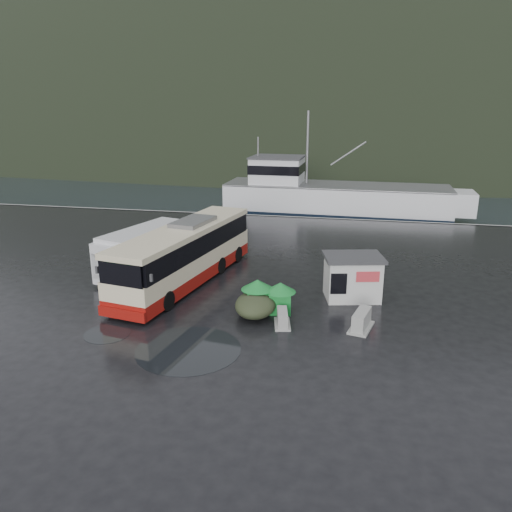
% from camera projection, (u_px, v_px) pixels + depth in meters
% --- Properties ---
extents(ground, '(160.00, 160.00, 0.00)m').
position_uv_depth(ground, '(208.00, 296.00, 26.58)').
color(ground, black).
rests_on(ground, ground).
extents(harbor_water, '(300.00, 180.00, 0.02)m').
position_uv_depth(harbor_water, '(329.00, 143.00, 129.67)').
color(harbor_water, black).
rests_on(harbor_water, ground).
extents(quay_edge, '(160.00, 0.60, 1.50)m').
position_uv_depth(quay_edge, '(271.00, 216.00, 45.32)').
color(quay_edge, '#999993').
rests_on(quay_edge, ground).
extents(headland, '(780.00, 540.00, 570.00)m').
position_uv_depth(headland, '(365.00, 123.00, 259.01)').
color(headland, black).
rests_on(headland, ground).
extents(coach_bus, '(5.21, 12.59, 3.46)m').
position_uv_depth(coach_bus, '(187.00, 282.00, 28.67)').
color(coach_bus, beige).
rests_on(coach_bus, ground).
extents(white_van, '(4.09, 7.10, 2.82)m').
position_uv_depth(white_van, '(147.00, 274.00, 30.01)').
color(white_van, silver).
rests_on(white_van, ground).
extents(waste_bin_left, '(1.21, 1.21, 1.52)m').
position_uv_depth(waste_bin_left, '(280.00, 312.00, 24.53)').
color(waste_bin_left, '#17822F').
rests_on(waste_bin_left, ground).
extents(waste_bin_right, '(1.47, 1.47, 1.61)m').
position_uv_depth(waste_bin_right, '(257.00, 310.00, 24.69)').
color(waste_bin_right, '#17822F').
rests_on(waste_bin_right, ground).
extents(dome_tent, '(2.14, 2.88, 1.08)m').
position_uv_depth(dome_tent, '(256.00, 315.00, 24.16)').
color(dome_tent, '#323A22').
rests_on(dome_tent, ground).
extents(ticket_kiosk, '(3.40, 2.85, 2.33)m').
position_uv_depth(ticket_kiosk, '(351.00, 298.00, 26.26)').
color(ticket_kiosk, silver).
rests_on(ticket_kiosk, ground).
extents(jersey_barrier_a, '(1.25, 1.88, 0.86)m').
position_uv_depth(jersey_barrier_a, '(361.00, 329.00, 22.66)').
color(jersey_barrier_a, '#999993').
rests_on(jersey_barrier_a, ground).
extents(jersey_barrier_b, '(0.98, 1.54, 0.71)m').
position_uv_depth(jersey_barrier_b, '(282.00, 325.00, 23.04)').
color(jersey_barrier_b, '#999993').
rests_on(jersey_barrier_b, ground).
extents(fishing_trawler, '(26.56, 6.68, 10.55)m').
position_uv_depth(fishing_trawler, '(335.00, 204.00, 50.82)').
color(fishing_trawler, silver).
rests_on(fishing_trawler, ground).
extents(puddles, '(7.27, 4.42, 0.01)m').
position_uv_depth(puddles, '(173.00, 346.00, 21.01)').
color(puddles, black).
rests_on(puddles, ground).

